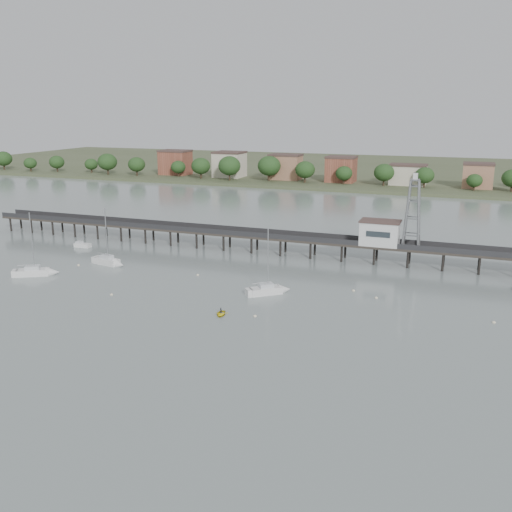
# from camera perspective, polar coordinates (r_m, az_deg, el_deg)

# --- Properties ---
(ground_plane) EXTENTS (500.00, 500.00, 0.00)m
(ground_plane) POSITION_cam_1_polar(r_m,az_deg,el_deg) (79.85, -13.29, -9.75)
(ground_plane) COLOR slate
(ground_plane) RESTS_ON ground
(pier) EXTENTS (150.00, 5.00, 5.50)m
(pier) POSITION_cam_1_polar(r_m,az_deg,el_deg) (130.11, 1.27, 1.94)
(pier) COLOR #2D2823
(pier) RESTS_ON ground
(pier_building) EXTENTS (8.40, 5.40, 5.30)m
(pier_building) POSITION_cam_1_polar(r_m,az_deg,el_deg) (123.75, 12.28, 2.30)
(pier_building) COLOR silver
(pier_building) RESTS_ON ground
(lattice_tower) EXTENTS (3.20, 3.20, 15.50)m
(lattice_tower) POSITION_cam_1_polar(r_m,az_deg,el_deg) (122.19, 15.41, 4.07)
(lattice_tower) COLOR slate
(lattice_tower) RESTS_ON ground
(sailboat_c) EXTENTS (7.30, 6.61, 12.69)m
(sailboat_c) POSITION_cam_1_polar(r_m,az_deg,el_deg) (102.50, 1.59, -3.43)
(sailboat_c) COLOR white
(sailboat_c) RESTS_ON ground
(sailboat_b) EXTENTS (8.07, 3.83, 12.88)m
(sailboat_b) POSITION_cam_1_polar(r_m,az_deg,el_deg) (124.52, -14.31, -0.60)
(sailboat_b) COLOR white
(sailboat_b) RESTS_ON ground
(sailboat_a) EXTENTS (8.20, 6.15, 13.42)m
(sailboat_a) POSITION_cam_1_polar(r_m,az_deg,el_deg) (121.37, -20.82, -1.52)
(sailboat_a) COLOR white
(sailboat_a) RESTS_ON ground
(white_tender) EXTENTS (4.00, 1.74, 1.54)m
(white_tender) POSITION_cam_1_polar(r_m,az_deg,el_deg) (142.42, -16.98, 1.04)
(white_tender) COLOR white
(white_tender) RESTS_ON ground
(yellow_dinghy) EXTENTS (2.12, 0.98, 2.86)m
(yellow_dinghy) POSITION_cam_1_polar(r_m,az_deg,el_deg) (92.57, -3.53, -5.90)
(yellow_dinghy) COLOR yellow
(yellow_dinghy) RESTS_ON ground
(dinghy_occupant) EXTENTS (0.45, 1.02, 0.24)m
(dinghy_occupant) POSITION_cam_1_polar(r_m,az_deg,el_deg) (92.57, -3.53, -5.90)
(dinghy_occupant) COLOR black
(dinghy_occupant) RESTS_ON ground
(mooring_buoys) EXTENTS (81.97, 19.10, 0.39)m
(mooring_buoys) POSITION_cam_1_polar(r_m,az_deg,el_deg) (102.90, 0.06, -3.68)
(mooring_buoys) COLOR #F7EBC0
(mooring_buoys) RESTS_ON ground
(far_shore) EXTENTS (500.00, 170.00, 10.40)m
(far_shore) POSITION_cam_1_polar(r_m,az_deg,el_deg) (303.92, 12.68, 8.38)
(far_shore) COLOR #475133
(far_shore) RESTS_ON ground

